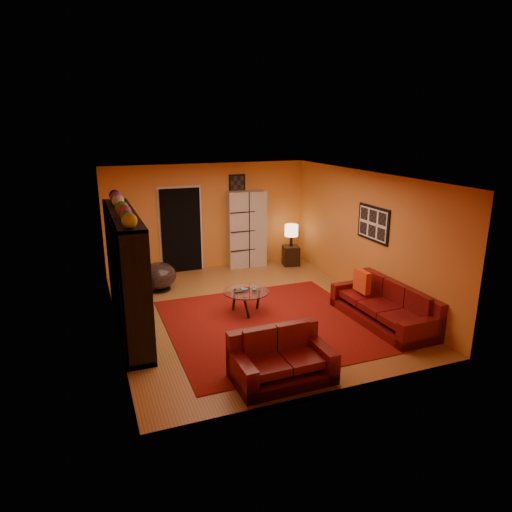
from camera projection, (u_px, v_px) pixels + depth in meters
name	position (u px, v px, depth m)	size (l,w,h in m)	color
floor	(251.00, 311.00, 8.88)	(6.00, 6.00, 0.00)	brown
ceiling	(251.00, 176.00, 8.15)	(6.00, 6.00, 0.00)	white
wall_back	(208.00, 217.00, 11.21)	(6.00, 6.00, 0.00)	orange
wall_front	(332.00, 303.00, 5.83)	(6.00, 6.00, 0.00)	orange
wall_left	(111.00, 260.00, 7.66)	(6.00, 6.00, 0.00)	orange
wall_right	(364.00, 235.00, 9.38)	(6.00, 6.00, 0.00)	orange
rug	(270.00, 324.00, 8.28)	(3.60, 3.60, 0.01)	#600D0B
doorway	(181.00, 231.00, 11.01)	(0.95, 0.10, 2.04)	black
wall_art_right	(373.00, 224.00, 9.02)	(0.03, 1.00, 0.70)	black
wall_art_back	(237.00, 185.00, 11.24)	(0.42, 0.03, 0.52)	black
entertainment_unit	(126.00, 273.00, 7.80)	(0.45, 3.00, 2.10)	black
tv	(130.00, 278.00, 7.80)	(0.11, 0.86, 0.49)	black
sofa	(387.00, 307.00, 8.31)	(0.94, 2.19, 0.85)	#520A0D
loveseat	(280.00, 359.00, 6.47)	(1.41, 0.86, 0.85)	#520A0D
throw_pillow	(362.00, 281.00, 8.64)	(0.12, 0.42, 0.42)	red
coffee_table	(246.00, 293.00, 8.67)	(0.88, 0.88, 0.44)	silver
storage_cabinet	(246.00, 229.00, 11.44)	(0.96, 0.43, 1.91)	beige
bowl_chair	(159.00, 276.00, 9.89)	(0.76, 0.76, 0.62)	black
side_table	(291.00, 256.00, 11.70)	(0.40, 0.40, 0.50)	black
table_lamp	(291.00, 231.00, 11.51)	(0.34, 0.34, 0.56)	black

